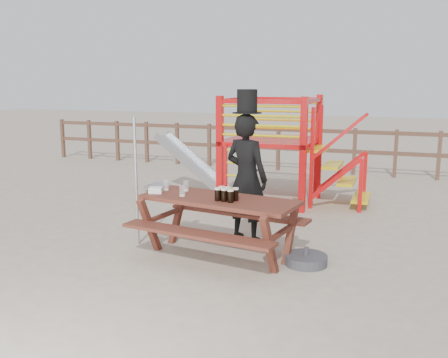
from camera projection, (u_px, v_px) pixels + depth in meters
ground at (189, 254)px, 6.91m from camera, size 60.00×60.00×0.00m
back_fence at (297, 144)px, 13.23m from camera, size 15.09×0.09×1.20m
playground_fort at (267, 147)px, 9.97m from camera, size 4.71×1.84×2.10m
picnic_table at (219, 220)px, 6.74m from camera, size 2.32×1.78×0.82m
man_with_hat at (246, 175)px, 7.35m from camera, size 0.80×0.65×2.25m
metal_pole at (136, 182)px, 7.17m from camera, size 0.04×0.04×1.87m
parasol_base at (306, 260)px, 6.52m from camera, size 0.56×0.56×0.24m
paper_bag at (156, 190)px, 6.97m from camera, size 0.21×0.19×0.08m
stout_pints at (226, 194)px, 6.51m from camera, size 0.30×0.22×0.17m
empty_glasses at (178, 188)px, 7.00m from camera, size 0.46×0.40×0.15m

